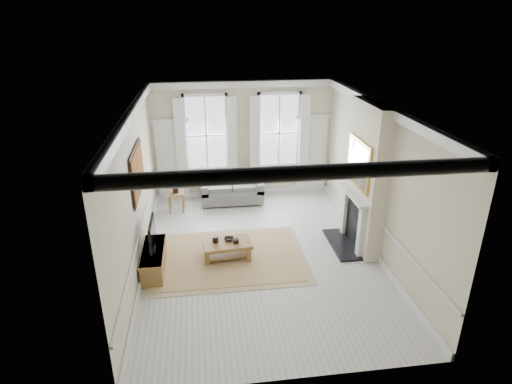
{
  "coord_description": "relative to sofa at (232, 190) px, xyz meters",
  "views": [
    {
      "loc": [
        -1.22,
        -8.35,
        5.14
      ],
      "look_at": [
        0.01,
        0.77,
        1.25
      ],
      "focal_mm": 30.0,
      "sensor_mm": 36.0,
      "label": 1
    }
  ],
  "objects": [
    {
      "name": "mirror",
      "position": [
        2.6,
        -2.91,
        1.7
      ],
      "size": [
        0.06,
        1.26,
        1.06
      ],
      "primitive_type": "cube",
      "color": "gold",
      "rests_on": "chimney_breast"
    },
    {
      "name": "back_wall",
      "position": [
        0.39,
        0.49,
        1.35
      ],
      "size": [
        5.2,
        0.0,
        5.2
      ],
      "primitive_type": "plane",
      "rotation": [
        1.57,
        0.0,
        0.0
      ],
      "color": "beige",
      "rests_on": "floor"
    },
    {
      "name": "ceramic_pot_a",
      "position": [
        -0.61,
        -3.07,
        0.12
      ],
      "size": [
        0.14,
        0.14,
        0.14
      ],
      "primitive_type": "cylinder",
      "color": "black",
      "rests_on": "coffee_table"
    },
    {
      "name": "bowl",
      "position": [
        -0.31,
        -3.02,
        0.08
      ],
      "size": [
        0.25,
        0.25,
        0.05
      ],
      "primitive_type": "imported",
      "rotation": [
        0.0,
        0.0,
        -0.13
      ],
      "color": "black",
      "rests_on": "coffee_table"
    },
    {
      "name": "chimney_breast",
      "position": [
        2.81,
        -2.91,
        1.35
      ],
      "size": [
        0.35,
        1.7,
        3.38
      ],
      "primitive_type": "cube",
      "color": "beige",
      "rests_on": "floor"
    },
    {
      "name": "floor",
      "position": [
        0.39,
        -3.11,
        -0.35
      ],
      "size": [
        7.2,
        7.2,
        0.0
      ],
      "primitive_type": "plane",
      "color": "#B7B5AD",
      "rests_on": "ground"
    },
    {
      "name": "fireplace",
      "position": [
        2.59,
        -2.91,
        0.38
      ],
      "size": [
        0.21,
        1.45,
        1.33
      ],
      "color": "silver",
      "rests_on": "floor"
    },
    {
      "name": "door_left",
      "position": [
        -1.66,
        0.45,
        0.8
      ],
      "size": [
        0.9,
        0.08,
        2.3
      ],
      "primitive_type": "cube",
      "color": "silver",
      "rests_on": "floor"
    },
    {
      "name": "door_right",
      "position": [
        2.44,
        0.45,
        0.8
      ],
      "size": [
        0.9,
        0.08,
        2.3
      ],
      "primitive_type": "cube",
      "color": "silver",
      "rests_on": "floor"
    },
    {
      "name": "sofa",
      "position": [
        0.0,
        0.0,
        0.0
      ],
      "size": [
        1.76,
        0.86,
        0.84
      ],
      "color": "slate",
      "rests_on": "floor"
    },
    {
      "name": "tv",
      "position": [
        -1.93,
        -3.39,
        0.53
      ],
      "size": [
        0.08,
        0.9,
        0.68
      ],
      "color": "black",
      "rests_on": "tv_stand"
    },
    {
      "name": "coffee_table",
      "position": [
        -0.36,
        -3.12,
        -0.03
      ],
      "size": [
        1.13,
        0.72,
        0.4
      ],
      "rotation": [
        0.0,
        0.0,
        0.09
      ],
      "color": "brown",
      "rests_on": "rug"
    },
    {
      "name": "painting",
      "position": [
        -2.17,
        -2.81,
        1.7
      ],
      "size": [
        0.05,
        1.66,
        1.06
      ],
      "primitive_type": "cube",
      "color": "#B2681E",
      "rests_on": "left_wall"
    },
    {
      "name": "tv_stand",
      "position": [
        -1.95,
        -3.39,
        -0.11
      ],
      "size": [
        0.44,
        1.37,
        0.49
      ],
      "primitive_type": "cube",
      "color": "brown",
      "rests_on": "floor"
    },
    {
      "name": "window_right",
      "position": [
        1.44,
        0.44,
        1.55
      ],
      "size": [
        1.26,
        0.2,
        2.2
      ],
      "primitive_type": null,
      "color": "#B2BCC6",
      "rests_on": "back_wall"
    },
    {
      "name": "ceiling",
      "position": [
        0.39,
        -3.11,
        3.05
      ],
      "size": [
        7.2,
        7.2,
        0.0
      ],
      "primitive_type": "plane",
      "rotation": [
        3.14,
        0.0,
        0.0
      ],
      "color": "white",
      "rests_on": "back_wall"
    },
    {
      "name": "hearth",
      "position": [
        2.39,
        -2.91,
        -0.33
      ],
      "size": [
        0.55,
        1.5,
        0.05
      ],
      "primitive_type": "cube",
      "color": "black",
      "rests_on": "floor"
    },
    {
      "name": "right_wall",
      "position": [
        2.99,
        -3.11,
        1.35
      ],
      "size": [
        0.0,
        7.2,
        7.2
      ],
      "primitive_type": "plane",
      "rotation": [
        1.57,
        0.0,
        -1.57
      ],
      "color": "beige",
      "rests_on": "floor"
    },
    {
      "name": "window_left",
      "position": [
        -0.66,
        0.44,
        1.55
      ],
      "size": [
        1.26,
        0.2,
        2.2
      ],
      "primitive_type": null,
      "color": "#B2BCC6",
      "rests_on": "back_wall"
    },
    {
      "name": "side_table",
      "position": [
        -1.58,
        -0.42,
        0.08
      ],
      "size": [
        0.48,
        0.48,
        0.54
      ],
      "rotation": [
        0.0,
        0.0,
        0.09
      ],
      "color": "brown",
      "rests_on": "floor"
    },
    {
      "name": "left_wall",
      "position": [
        -2.21,
        -3.11,
        1.35
      ],
      "size": [
        0.0,
        7.2,
        7.2
      ],
      "primitive_type": "plane",
      "rotation": [
        1.57,
        0.0,
        1.57
      ],
      "color": "beige",
      "rests_on": "floor"
    },
    {
      "name": "ceramic_pot_b",
      "position": [
        -0.16,
        -3.17,
        0.09
      ],
      "size": [
        0.13,
        0.13,
        0.09
      ],
      "primitive_type": "cylinder",
      "color": "black",
      "rests_on": "coffee_table"
    },
    {
      "name": "rug",
      "position": [
        -0.36,
        -3.12,
        -0.34
      ],
      "size": [
        3.5,
        2.6,
        0.02
      ],
      "primitive_type": "cube",
      "color": "tan",
      "rests_on": "floor"
    }
  ]
}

